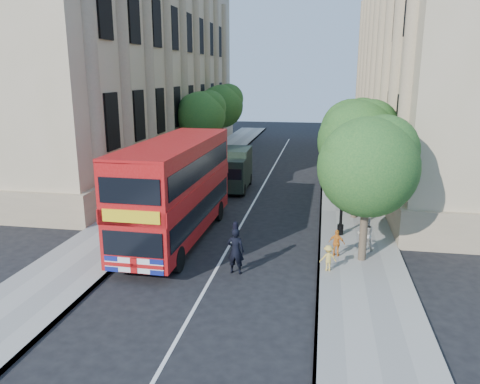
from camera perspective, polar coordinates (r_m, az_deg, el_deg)
The scene contains 17 objects.
ground at distance 17.98m, azimuth -3.79°, elevation -10.91°, with size 120.00×120.00×0.00m, color black.
pavement_right at distance 26.92m, azimuth 13.44°, elevation -2.48°, with size 3.50×80.00×0.12m, color gray.
pavement_left at distance 28.58m, azimuth -10.22°, elevation -1.33°, with size 3.50×80.00×0.12m, color gray.
building_right at distance 40.98m, azimuth 24.85°, elevation 14.92°, with size 12.00×38.00×18.00m, color tan.
building_left at distance 43.60m, azimuth -14.52°, elevation 15.64°, with size 12.00×38.00×18.00m, color tan.
tree_right_near at distance 19.20m, azimuth 15.49°, elevation 3.58°, with size 4.00×4.00×6.08m.
tree_right_mid at distance 25.08m, azimuth 14.35°, elevation 6.52°, with size 4.20×4.20×6.37m.
tree_right_far at distance 31.04m, azimuth 13.59°, elevation 7.74°, with size 4.00×4.00×6.15m.
tree_left_far at distance 39.23m, azimuth -4.68°, elevation 9.57°, with size 4.00×4.00×6.30m.
tree_left_back at distance 46.97m, azimuth -2.17°, elevation 10.70°, with size 4.20×4.20×6.65m.
lamp_post at distance 22.39m, azimuth 12.41°, elevation 0.69°, with size 0.32×0.32×5.16m.
double_decker_bus at distance 21.67m, azimuth -7.81°, elevation 0.55°, with size 2.84×10.02×4.61m.
box_van at distance 31.29m, azimuth -0.76°, elevation 2.64°, with size 2.07×4.80×2.71m.
police_constable at distance 18.34m, azimuth -0.54°, elevation -7.18°, with size 0.68×0.45×1.86m, color black.
woman_pedestrian at distance 21.08m, azimuth 15.06°, elevation -4.99°, with size 0.72×0.56×1.49m, color beige.
child_a at distance 20.23m, azimuth 11.71°, elevation -6.10°, with size 0.68×0.28×1.16m, color orange.
child_b at distance 18.76m, azimuth 10.70°, elevation -7.90°, with size 0.67×0.38×1.04m, color gold.
Camera 1 is at (4.01, -15.77, 7.65)m, focal length 35.00 mm.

